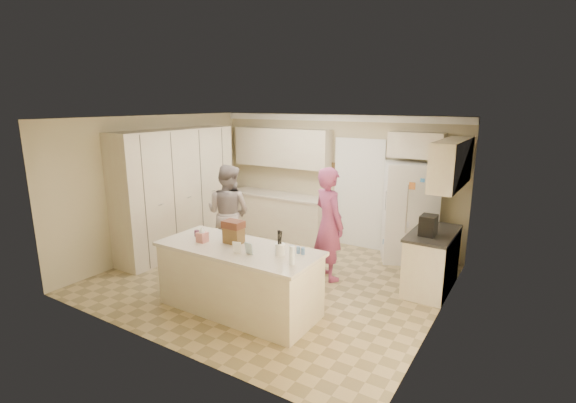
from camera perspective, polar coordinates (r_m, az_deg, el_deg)
The scene contains 41 objects.
floor at distance 6.99m, azimuth -2.25°, elevation -10.57°, with size 5.20×4.60×0.02m, color tan.
ceiling at distance 6.39m, azimuth -2.47°, elevation 11.43°, with size 5.20×4.60×0.02m, color white.
wall_back at distance 8.53m, azimuth 6.39°, elevation 3.01°, with size 5.20×0.02×2.60m, color #C4B68D.
wall_front at distance 4.91m, azimuth -17.73°, elevation -5.44°, with size 5.20×0.02×2.60m, color #C4B68D.
wall_left at distance 8.29m, azimuth -17.48°, elevation 2.16°, with size 0.02×4.60×2.60m, color #C4B68D.
wall_right at distance 5.58m, azimuth 20.46°, elevation -3.37°, with size 0.02×4.60×2.60m, color #C4B68D.
crown_back at distance 8.36m, azimuth 6.46°, elevation 11.28°, with size 5.20×0.08×0.12m, color white.
pantry_bank at distance 8.22m, azimuth -14.95°, elevation 1.34°, with size 0.60×2.60×2.35m, color beige.
back_base_cab at distance 9.01m, azimuth -1.22°, elevation -1.96°, with size 2.20×0.60×0.88m, color beige.
back_countertop at distance 8.89m, azimuth -1.27°, elevation 0.88°, with size 2.24×0.63×0.04m, color beige.
back_upper_cab at distance 8.84m, azimuth -0.83°, elevation 7.38°, with size 2.20×0.35×0.80m, color beige.
doorway_opening at distance 8.34m, azimuth 9.66°, elevation 0.91°, with size 0.90×0.06×2.10m, color black.
doorway_casing at distance 8.31m, azimuth 9.57°, elevation 0.86°, with size 1.02×0.03×2.22m, color white.
wall_frame_upper at distance 8.45m, azimuth 6.44°, elevation 4.62°, with size 0.15×0.02×0.20m, color brown.
wall_frame_lower at distance 8.49m, azimuth 6.39°, elevation 2.82°, with size 0.15×0.02×0.20m, color brown.
refrigerator at distance 7.82m, azimuth 16.29°, elevation -1.42°, with size 0.90×0.70×1.80m, color white.
fridge_seam at distance 7.49m, azimuth 15.54°, elevation -2.02°, with size 0.01×0.02×1.78m, color gray.
fridge_dispenser at distance 7.48m, azimuth 14.03°, elevation 0.03°, with size 0.22×0.03×0.35m, color black.
fridge_handle_l at distance 7.45m, azimuth 15.21°, elevation -0.89°, with size 0.02×0.02×0.85m, color silver.
fridge_handle_r at distance 7.42m, azimuth 15.95°, elevation -0.99°, with size 0.02×0.02×0.85m, color silver.
over_fridge_cab at distance 7.69m, azimuth 17.18°, elevation 7.38°, with size 0.95×0.35×0.45m, color beige.
right_base_cab at distance 6.84m, azimuth 19.04°, elevation -7.80°, with size 0.60×1.20×0.88m, color beige.
right_countertop at distance 6.70m, azimuth 19.26°, elevation -4.11°, with size 0.63×1.24×0.04m, color #2D2B28.
right_upper_cab at distance 6.64m, azimuth 21.48°, elevation 4.87°, with size 0.35×1.50×0.70m, color beige.
coffee_maker at distance 6.47m, azimuth 18.63°, elevation -3.10°, with size 0.22×0.28×0.30m, color black.
island_base at distance 5.89m, azimuth -6.74°, elevation -10.63°, with size 2.20×0.90×0.88m, color beige.
island_top at distance 5.72m, azimuth -6.87°, elevation -6.42°, with size 2.28×0.96×0.05m, color beige.
utensil_crock at distance 5.36m, azimuth -1.08°, elevation -6.55°, with size 0.13×0.13×0.15m, color white.
tissue_box at distance 5.96m, azimuth -11.65°, elevation -4.80°, with size 0.13×0.13×0.14m, color #C77571.
tissue_plume at distance 5.93m, azimuth -11.70°, elevation -3.79°, with size 0.08×0.08×0.08m, color white.
dollhouse_body at distance 5.84m, azimuth -7.45°, elevation -4.62°, with size 0.26×0.18×0.22m, color brown.
dollhouse_roof at distance 5.79m, azimuth -7.49°, elevation -3.11°, with size 0.28×0.20×0.10m, color #592D1E.
jam_jar at distance 6.24m, azimuth -12.37°, elevation -4.26°, with size 0.07×0.07×0.09m, color #59263F.
greeting_card_a at distance 5.45m, azimuth -6.97°, elevation -6.27°, with size 0.12×0.01×0.16m, color white.
greeting_card_b at distance 5.40m, azimuth -5.39°, elevation -6.42°, with size 0.12×0.01×0.16m, color silver.
water_bottle at distance 5.04m, azimuth 0.56°, elevation -7.35°, with size 0.07×0.07×0.24m, color silver.
shaker_salt at distance 5.43m, azimuth 1.42°, elevation -6.65°, with size 0.05×0.05×0.09m, color #4C73AB.
shaker_pepper at distance 5.39m, azimuth 2.06°, elevation -6.78°, with size 0.05×0.05×0.09m, color #4C73AB.
teen_boy at distance 7.62m, azimuth -8.16°, elevation -1.55°, with size 0.86×0.67×1.76m, color gray.
teen_girl at distance 6.75m, azimuth 5.60°, elevation -3.06°, with size 0.67×0.44×1.85m, color #BB496C.
fridge_magnets at distance 7.48m, azimuth 15.52°, elevation -2.04°, with size 0.76×0.02×1.44m, color tan, non-canonical shape.
Camera 1 is at (3.59, -5.28, 2.83)m, focal length 26.00 mm.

